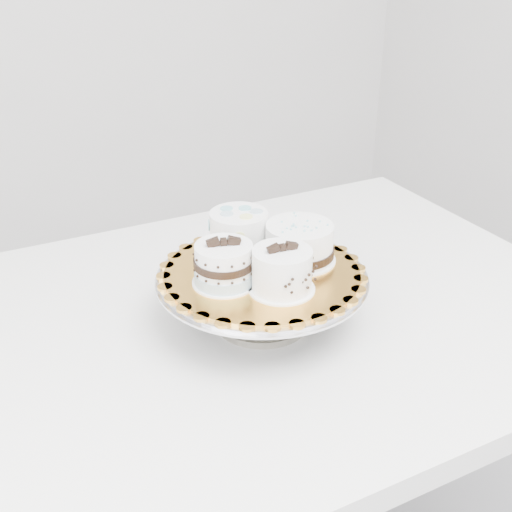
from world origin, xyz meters
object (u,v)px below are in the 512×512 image
cake_swirl (282,271)px  table (232,348)px  cake_stand (262,289)px  cake_dots (239,232)px  cake_ribbon (300,244)px  cake_board (262,272)px  cake_banded (224,266)px

cake_swirl → table: bearing=115.0°
cake_stand → cake_dots: cake_dots is taller
table → cake_ribbon: size_ratio=8.99×
cake_swirl → cake_dots: bearing=96.8°
cake_board → cake_swirl: bearing=-93.6°
cake_stand → cake_ribbon: 0.10m
cake_swirl → cake_ribbon: cake_swirl is taller
cake_ribbon → cake_dots: bearing=157.3°
cake_dots → cake_swirl: bearing=-103.1°
cake_stand → cake_board: size_ratio=1.09×
cake_banded → cake_swirl: bearing=-22.9°
cake_swirl → cake_ribbon: 0.10m
table → cake_stand: size_ratio=3.85×
cake_dots → cake_ribbon: size_ratio=0.81×
cake_stand → cake_board: (0.00, 0.00, 0.03)m
cake_dots → cake_board: bearing=-102.3°
cake_board → cake_banded: size_ratio=2.75×
table → cake_ribbon: bearing=-17.6°
cake_board → cake_ribbon: cake_ribbon is taller
cake_swirl → cake_ribbon: (0.08, 0.07, -0.00)m
cake_stand → cake_swirl: size_ratio=3.29×
cake_stand → cake_banded: size_ratio=3.00×
cake_banded → table: bearing=73.1°
cake_board → cake_swirl: 0.07m
table → cake_board: cake_board is taller
cake_banded → cake_dots: cake_banded is taller
table → cake_swirl: cake_swirl is taller
cake_stand → cake_dots: (0.00, 0.08, 0.07)m
table → cake_board: bearing=-48.2°
table → cake_stand: 0.15m
cake_banded → cake_ribbon: cake_banded is taller
cake_banded → cake_stand: bearing=22.7°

